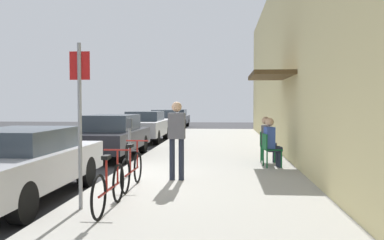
{
  "coord_description": "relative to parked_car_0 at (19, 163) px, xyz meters",
  "views": [
    {
      "loc": [
        2.67,
        -8.61,
        1.77
      ],
      "look_at": [
        1.43,
        6.23,
        1.18
      ],
      "focal_mm": 37.57,
      "sensor_mm": 36.0,
      "label": 1
    }
  ],
  "objects": [
    {
      "name": "seated_patron_0",
      "position": [
        4.98,
        3.6,
        0.12
      ],
      "size": [
        0.47,
        0.41,
        1.29
      ],
      "color": "#232838",
      "rests_on": "sidewalk_slab"
    },
    {
      "name": "ground_plane",
      "position": [
        1.1,
        1.6,
        -0.7
      ],
      "size": [
        60.0,
        60.0,
        0.0
      ],
      "primitive_type": "plane",
      "color": "#2D2D30"
    },
    {
      "name": "cafe_chair_0",
      "position": [
        4.92,
        3.59,
        -0.07
      ],
      "size": [
        0.51,
        0.51,
        0.87
      ],
      "color": "#14592D",
      "rests_on": "sidewalk_slab"
    },
    {
      "name": "parked_car_2",
      "position": [
        -0.0,
        11.56,
        0.05
      ],
      "size": [
        1.8,
        4.4,
        1.42
      ],
      "color": "#B7B7BC",
      "rests_on": "ground_plane"
    },
    {
      "name": "building_facade",
      "position": [
        5.75,
        3.61,
        2.53
      ],
      "size": [
        1.4,
        32.0,
        6.46
      ],
      "color": "beige",
      "rests_on": "ground_plane"
    },
    {
      "name": "parked_car_1",
      "position": [
        0.0,
        5.95,
        0.03
      ],
      "size": [
        1.8,
        4.4,
        1.41
      ],
      "color": "black",
      "rests_on": "ground_plane"
    },
    {
      "name": "cafe_chair_1",
      "position": [
        4.92,
        4.58,
        -0.07
      ],
      "size": [
        0.51,
        0.51,
        0.87
      ],
      "color": "#14592D",
      "rests_on": "sidewalk_slab"
    },
    {
      "name": "parking_meter",
      "position": [
        1.55,
        2.12,
        0.19
      ],
      "size": [
        0.12,
        0.1,
        1.32
      ],
      "color": "slate",
      "rests_on": "sidewalk_slab"
    },
    {
      "name": "street_sign",
      "position": [
        1.5,
        -0.91,
        0.94
      ],
      "size": [
        0.32,
        0.06,
        2.6
      ],
      "color": "gray",
      "rests_on": "sidewalk_slab"
    },
    {
      "name": "pedestrian_standing",
      "position": [
        2.72,
        1.59,
        0.42
      ],
      "size": [
        0.36,
        0.22,
        1.7
      ],
      "color": "#232838",
      "rests_on": "sidewalk_slab"
    },
    {
      "name": "seated_patron_1",
      "position": [
        4.98,
        4.57,
        0.12
      ],
      "size": [
        0.48,
        0.42,
        1.29
      ],
      "color": "#232838",
      "rests_on": "sidewalk_slab"
    },
    {
      "name": "parked_car_0",
      "position": [
        0.0,
        0.0,
        0.0
      ],
      "size": [
        1.8,
        4.4,
        1.31
      ],
      "color": "#B7B7BC",
      "rests_on": "ground_plane"
    },
    {
      "name": "parked_car_4",
      "position": [
        -0.0,
        23.19,
        0.01
      ],
      "size": [
        1.8,
        4.4,
        1.36
      ],
      "color": "black",
      "rests_on": "ground_plane"
    },
    {
      "name": "sidewalk_slab",
      "position": [
        3.35,
        3.6,
        -0.64
      ],
      "size": [
        4.5,
        32.0,
        0.12
      ],
      "primitive_type": "cube",
      "color": "#9E9B93",
      "rests_on": "ground_plane"
    },
    {
      "name": "parked_car_3",
      "position": [
        0.0,
        17.97,
        0.03
      ],
      "size": [
        1.8,
        4.4,
        1.4
      ],
      "color": "silver",
      "rests_on": "ground_plane"
    },
    {
      "name": "bicycle_0",
      "position": [
        1.98,
        -0.97,
        -0.22
      ],
      "size": [
        0.46,
        1.71,
        0.9
      ],
      "color": "black",
      "rests_on": "sidewalk_slab"
    },
    {
      "name": "bicycle_1",
      "position": [
        1.94,
        0.7,
        -0.22
      ],
      "size": [
        0.46,
        1.71,
        0.9
      ],
      "color": "black",
      "rests_on": "sidewalk_slab"
    }
  ]
}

